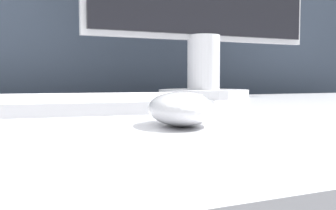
% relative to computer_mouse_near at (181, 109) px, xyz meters
% --- Properties ---
extents(partition_panel, '(5.00, 0.03, 1.34)m').
position_rel_computer_mouse_near_xyz_m(partition_panel, '(-0.06, 0.74, -0.11)').
color(partition_panel, '#333D4C').
rests_on(partition_panel, ground_plane).
extents(computer_mouse_near, '(0.09, 0.11, 0.03)m').
position_rel_computer_mouse_near_xyz_m(computer_mouse_near, '(0.00, 0.00, 0.00)').
color(computer_mouse_near, silver).
rests_on(computer_mouse_near, desk).
extents(keyboard, '(0.42, 0.16, 0.02)m').
position_rel_computer_mouse_near_xyz_m(keyboard, '(-0.10, 0.19, -0.00)').
color(keyboard, silver).
rests_on(keyboard, desk).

